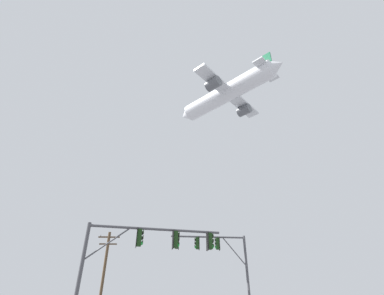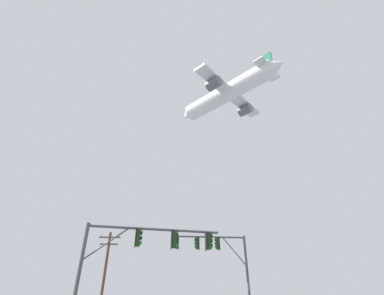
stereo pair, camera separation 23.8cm
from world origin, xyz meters
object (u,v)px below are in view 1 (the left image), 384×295
at_px(signal_pole_far, 217,255).
at_px(airplane, 227,93).
at_px(signal_pole_near, 144,248).
at_px(utility_pole, 104,273).

height_order(signal_pole_far, airplane, airplane).
bearing_deg(airplane, signal_pole_near, -115.25).
relative_size(signal_pole_near, utility_pole, 0.88).
distance_m(signal_pole_near, airplane, 36.92).
height_order(signal_pole_near, signal_pole_far, signal_pole_far).
relative_size(utility_pole, airplane, 0.50).
height_order(signal_pole_near, airplane, airplane).
relative_size(signal_pole_near, airplane, 0.44).
relative_size(signal_pole_far, utility_pole, 0.80).
distance_m(signal_pole_near, signal_pole_far, 9.08).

